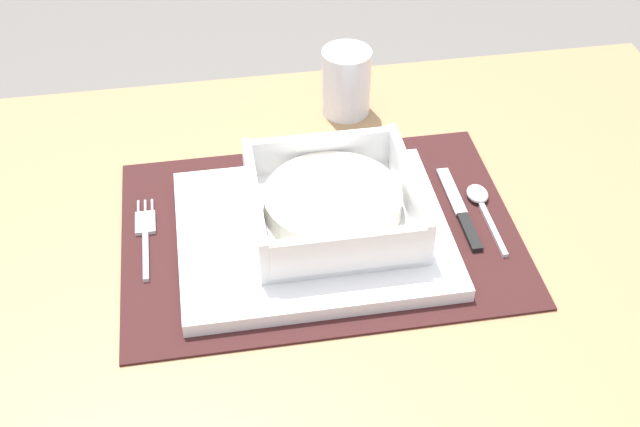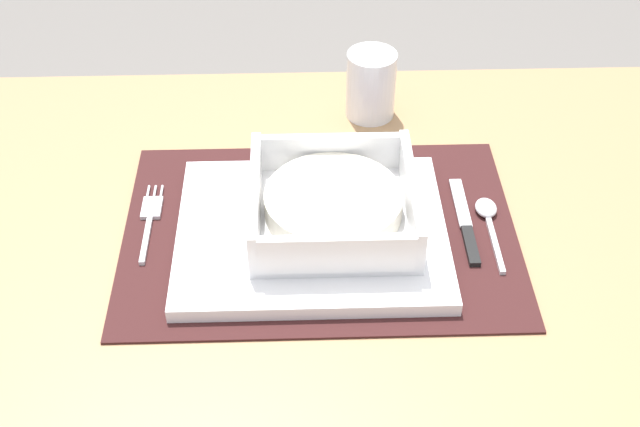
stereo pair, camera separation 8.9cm
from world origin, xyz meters
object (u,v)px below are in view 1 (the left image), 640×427
object	(u,v)px
porridge_bowl	(333,206)
butter_knife	(461,213)
fork	(146,232)
drinking_glass	(346,85)
spoon	(481,201)
dining_table	(339,299)

from	to	relation	value
porridge_bowl	butter_knife	size ratio (longest dim) A/B	1.25
fork	butter_knife	world-z (taller)	butter_knife
drinking_glass	porridge_bowl	bearing A→B (deg)	-104.03
fork	spoon	size ratio (longest dim) A/B	1.10
dining_table	porridge_bowl	world-z (taller)	porridge_bowl
fork	drinking_glass	world-z (taller)	drinking_glass
porridge_bowl	drinking_glass	xyz separation A→B (m)	(0.06, 0.23, -0.00)
dining_table	spoon	xyz separation A→B (m)	(0.16, 0.01, 0.12)
porridge_bowl	fork	world-z (taller)	porridge_bowl
spoon	drinking_glass	world-z (taller)	drinking_glass
butter_knife	drinking_glass	distance (m)	0.25
fork	dining_table	bearing A→B (deg)	-3.08
spoon	drinking_glass	xyz separation A→B (m)	(-0.12, 0.21, 0.03)
butter_knife	drinking_glass	xyz separation A→B (m)	(-0.09, 0.23, 0.03)
porridge_bowl	drinking_glass	size ratio (longest dim) A/B	2.00
fork	drinking_glass	size ratio (longest dim) A/B	1.45
porridge_bowl	spoon	bearing A→B (deg)	5.62
drinking_glass	butter_knife	bearing A→B (deg)	-68.72
spoon	butter_knife	bearing A→B (deg)	-147.95
fork	drinking_glass	xyz separation A→B (m)	(0.26, 0.20, 0.03)
spoon	butter_knife	xyz separation A→B (m)	(-0.03, -0.01, -0.00)
fork	porridge_bowl	bearing A→B (deg)	-4.43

